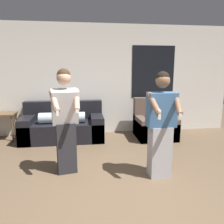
% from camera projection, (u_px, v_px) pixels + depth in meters
% --- Properties ---
extents(ground_plane, '(14.00, 14.00, 0.00)m').
position_uv_depth(ground_plane, '(132.00, 208.00, 2.59)').
color(ground_plane, brown).
extents(wall_back, '(6.56, 0.07, 2.70)m').
position_uv_depth(wall_back, '(105.00, 80.00, 5.48)').
color(wall_back, silver).
rests_on(wall_back, ground_plane).
extents(couch, '(1.84, 0.87, 0.87)m').
position_uv_depth(couch, '(63.00, 126.00, 5.09)').
color(couch, black).
rests_on(couch, ground_plane).
extents(armchair, '(0.89, 0.85, 0.93)m').
position_uv_depth(armchair, '(154.00, 125.00, 5.25)').
color(armchair, brown).
rests_on(armchair, ground_plane).
extents(side_table, '(0.60, 0.46, 0.78)m').
position_uv_depth(side_table, '(2.00, 117.00, 5.04)').
color(side_table, brown).
rests_on(side_table, ground_plane).
extents(person_left, '(0.46, 0.55, 1.64)m').
position_uv_depth(person_left, '(65.00, 121.00, 3.36)').
color(person_left, '#28282D').
rests_on(person_left, ground_plane).
extents(person_right, '(0.48, 0.46, 1.60)m').
position_uv_depth(person_right, '(161.00, 125.00, 3.24)').
color(person_right, '#B2B2B7').
rests_on(person_right, ground_plane).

